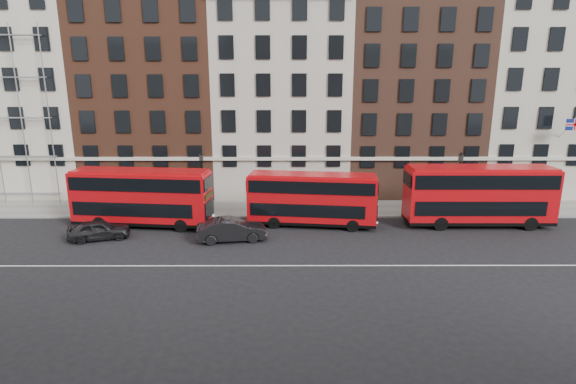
{
  "coord_description": "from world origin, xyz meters",
  "views": [
    {
      "loc": [
        0.48,
        -28.13,
        11.39
      ],
      "look_at": [
        0.57,
        5.0,
        3.0
      ],
      "focal_mm": 28.0,
      "sensor_mm": 36.0,
      "label": 1
    }
  ],
  "objects_px": {
    "bus_b": "(141,196)",
    "bus_d": "(478,194)",
    "bus_c": "(311,198)",
    "car_front": "(232,230)",
    "traffic_light": "(558,189)",
    "car_rear": "(99,230)"
  },
  "relations": [
    {
      "from": "bus_c",
      "to": "bus_d",
      "type": "relative_size",
      "value": 0.9
    },
    {
      "from": "bus_c",
      "to": "car_front",
      "type": "xyz_separation_m",
      "value": [
        -5.9,
        -3.39,
        -1.44
      ]
    },
    {
      "from": "car_front",
      "to": "traffic_light",
      "type": "bearing_deg",
      "value": -87.45
    },
    {
      "from": "bus_b",
      "to": "bus_d",
      "type": "distance_m",
      "value": 26.48
    },
    {
      "from": "bus_c",
      "to": "car_rear",
      "type": "bearing_deg",
      "value": -161.46
    },
    {
      "from": "car_rear",
      "to": "car_front",
      "type": "xyz_separation_m",
      "value": [
        9.69,
        -0.28,
        0.1
      ]
    },
    {
      "from": "bus_b",
      "to": "car_rear",
      "type": "distance_m",
      "value": 4.19
    },
    {
      "from": "bus_b",
      "to": "bus_d",
      "type": "height_order",
      "value": "bus_d"
    },
    {
      "from": "bus_b",
      "to": "car_front",
      "type": "bearing_deg",
      "value": -18.23
    },
    {
      "from": "bus_d",
      "to": "traffic_light",
      "type": "xyz_separation_m",
      "value": [
        7.56,
        2.22,
        -0.12
      ]
    },
    {
      "from": "bus_b",
      "to": "bus_c",
      "type": "distance_m",
      "value": 13.35
    },
    {
      "from": "bus_b",
      "to": "traffic_light",
      "type": "xyz_separation_m",
      "value": [
        34.03,
        2.22,
        0.02
      ]
    },
    {
      "from": "bus_c",
      "to": "car_front",
      "type": "distance_m",
      "value": 6.95
    },
    {
      "from": "bus_b",
      "to": "bus_c",
      "type": "xyz_separation_m",
      "value": [
        13.35,
        0.0,
        -0.17
      ]
    },
    {
      "from": "car_rear",
      "to": "traffic_light",
      "type": "height_order",
      "value": "traffic_light"
    },
    {
      "from": "bus_c",
      "to": "bus_d",
      "type": "distance_m",
      "value": 13.13
    },
    {
      "from": "bus_b",
      "to": "traffic_light",
      "type": "relative_size",
      "value": 3.36
    },
    {
      "from": "bus_d",
      "to": "car_front",
      "type": "bearing_deg",
      "value": -169.71
    },
    {
      "from": "car_rear",
      "to": "traffic_light",
      "type": "distance_m",
      "value": 36.7
    },
    {
      "from": "bus_d",
      "to": "car_front",
      "type": "distance_m",
      "value": 19.4
    },
    {
      "from": "bus_c",
      "to": "car_rear",
      "type": "height_order",
      "value": "bus_c"
    },
    {
      "from": "car_front",
      "to": "car_rear",
      "type": "bearing_deg",
      "value": 78.95
    }
  ]
}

